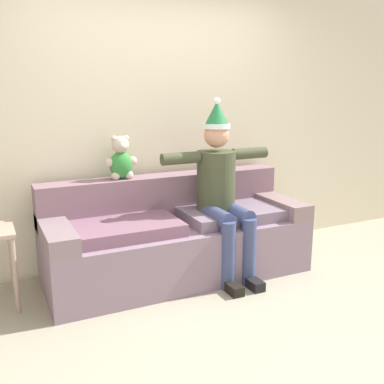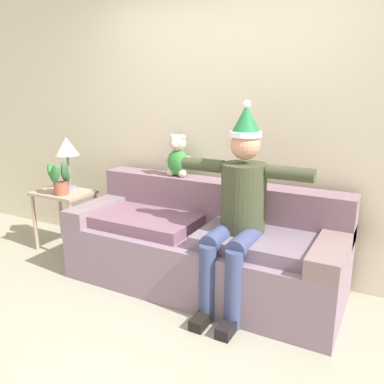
# 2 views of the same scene
# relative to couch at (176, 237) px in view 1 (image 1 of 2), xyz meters

# --- Properties ---
(ground_plane) EXTENTS (10.00, 10.00, 0.00)m
(ground_plane) POSITION_rel_couch_xyz_m (0.00, -1.04, -0.34)
(ground_plane) COLOR #A49F89
(back_wall) EXTENTS (7.00, 0.10, 2.70)m
(back_wall) POSITION_rel_couch_xyz_m (0.00, 0.51, 1.01)
(back_wall) COLOR beige
(back_wall) RESTS_ON ground_plane
(couch) EXTENTS (2.28, 0.86, 0.86)m
(couch) POSITION_rel_couch_xyz_m (0.00, 0.00, 0.00)
(couch) COLOR gray
(couch) RESTS_ON ground_plane
(person_seated) EXTENTS (1.02, 0.77, 1.55)m
(person_seated) POSITION_rel_couch_xyz_m (0.36, -0.16, 0.45)
(person_seated) COLOR #41472E
(person_seated) RESTS_ON ground_plane
(teddy_bear) EXTENTS (0.29, 0.17, 0.38)m
(teddy_bear) POSITION_rel_couch_xyz_m (-0.40, 0.26, 0.68)
(teddy_bear) COLOR #328939
(teddy_bear) RESTS_ON couch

